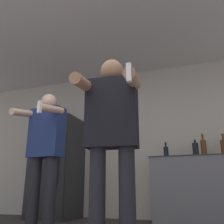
{
  "coord_description": "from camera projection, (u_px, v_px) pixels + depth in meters",
  "views": [
    {
      "loc": [
        0.98,
        -1.21,
        0.48
      ],
      "look_at": [
        0.33,
        0.71,
        1.1
      ],
      "focal_mm": 40.0,
      "sensor_mm": 36.0,
      "label": 1
    }
  ],
  "objects": [
    {
      "name": "wall_back",
      "position": [
        136.0,
        140.0,
        4.34
      ],
      "size": [
        7.0,
        0.06,
        2.55
      ],
      "color": "beige",
      "rests_on": "ground_plane"
    },
    {
      "name": "ceiling_slab",
      "position": [
        107.0,
        25.0,
        3.35
      ],
      "size": [
        7.0,
        3.48,
        0.05
      ],
      "color": "silver",
      "rests_on": "wall_back"
    },
    {
      "name": "bottle_dark_rum",
      "position": [
        204.0,
        147.0,
        3.66
      ],
      "size": [
        0.08,
        0.08,
        0.35
      ],
      "color": "#563314",
      "rests_on": "counter"
    },
    {
      "name": "counter",
      "position": [
        213.0,
        190.0,
        3.46
      ],
      "size": [
        1.69,
        0.6,
        0.92
      ],
      "color": "slate",
      "rests_on": "ground_plane"
    },
    {
      "name": "bottle_brown_liquor",
      "position": [
        166.0,
        152.0,
        3.81
      ],
      "size": [
        0.07,
        0.07,
        0.26
      ],
      "color": "black",
      "rests_on": "counter"
    },
    {
      "name": "bottle_short_whiskey",
      "position": [
        224.0,
        147.0,
        3.57
      ],
      "size": [
        0.1,
        0.1,
        0.34
      ],
      "color": "#563314",
      "rests_on": "counter"
    },
    {
      "name": "bottle_amber_bourbon",
      "position": [
        196.0,
        149.0,
        3.69
      ],
      "size": [
        0.09,
        0.09,
        0.27
      ],
      "color": "black",
      "rests_on": "counter"
    },
    {
      "name": "person_man_side",
      "position": [
        45.0,
        147.0,
        3.1
      ],
      "size": [
        0.54,
        0.57,
        1.67
      ],
      "color": "black",
      "rests_on": "ground_plane"
    },
    {
      "name": "person_woman_foreground",
      "position": [
        112.0,
        130.0,
        2.06
      ],
      "size": [
        0.54,
        0.53,
        1.59
      ],
      "color": "black",
      "rests_on": "ground_plane"
    },
    {
      "name": "refrigerator",
      "position": [
        57.0,
        167.0,
        4.26
      ],
      "size": [
        0.72,
        0.74,
        1.66
      ],
      "color": "#262628",
      "rests_on": "ground_plane"
    }
  ]
}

